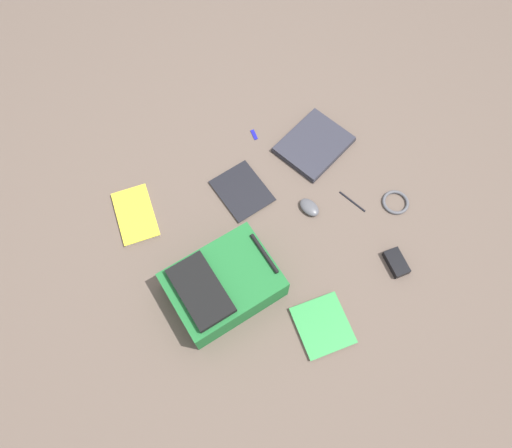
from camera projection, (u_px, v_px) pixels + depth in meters
ground_plane at (263, 223)px, 2.17m from camera, size 4.12×4.12×0.00m
backpack at (222, 285)px, 1.96m from camera, size 0.47×0.37×0.18m
laptop at (314, 144)px, 2.32m from camera, size 0.36×0.31×0.03m
book_comic at (242, 191)px, 2.23m from camera, size 0.23×0.28×0.01m
book_red at (323, 326)px, 1.97m from camera, size 0.27×0.28×0.02m
book_manual at (136, 215)px, 2.17m from camera, size 0.25×0.31×0.02m
computer_mouse at (309, 207)px, 2.18m from camera, size 0.07×0.11×0.03m
cable_coil at (396, 202)px, 2.20m from camera, size 0.12×0.12×0.01m
power_brick at (396, 263)px, 2.07m from camera, size 0.10×0.14×0.03m
pen_black at (352, 201)px, 2.21m from camera, size 0.03×0.15×0.01m
usb_stick at (254, 134)px, 2.36m from camera, size 0.04×0.06×0.01m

